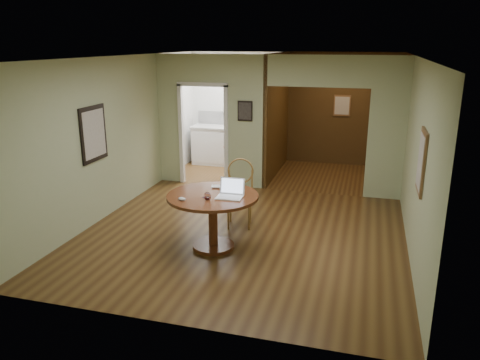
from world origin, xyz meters
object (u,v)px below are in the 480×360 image
(dining_table, at_px, (213,209))
(open_laptop, at_px, (231,192))
(chair, at_px, (240,189))
(closed_laptop, at_px, (223,188))

(dining_table, bearing_deg, open_laptop, -1.81)
(chair, xyz_separation_m, open_laptop, (0.14, -1.00, 0.27))
(dining_table, height_order, closed_laptop, closed_laptop)
(dining_table, height_order, open_laptop, open_laptop)
(closed_laptop, bearing_deg, open_laptop, -71.74)
(open_laptop, bearing_deg, chair, 96.53)
(open_laptop, xyz_separation_m, closed_laptop, (-0.23, 0.33, -0.05))
(chair, bearing_deg, dining_table, -108.29)
(chair, distance_m, open_laptop, 1.05)
(chair, relative_size, closed_laptop, 3.34)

